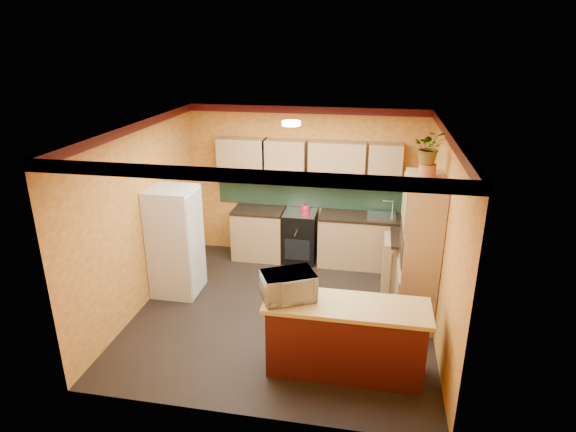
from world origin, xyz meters
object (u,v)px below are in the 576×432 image
(stove, at_px, (300,236))
(breakfast_bar, at_px, (345,340))
(pantry, at_px, (419,251))
(microwave, at_px, (288,286))
(base_cabinets_back, at_px, (335,240))
(fridge, at_px, (175,242))

(stove, relative_size, breakfast_bar, 0.51)
(pantry, distance_m, microwave, 2.07)
(base_cabinets_back, xyz_separation_m, stove, (-0.63, -0.00, 0.02))
(fridge, xyz_separation_m, microwave, (2.04, -1.50, 0.24))
(fridge, height_order, pantry, pantry)
(stove, distance_m, breakfast_bar, 3.15)
(fridge, distance_m, pantry, 3.61)
(base_cabinets_back, distance_m, fridge, 2.79)
(stove, distance_m, microwave, 3.07)
(fridge, bearing_deg, pantry, -2.29)
(pantry, xyz_separation_m, breakfast_bar, (-0.88, -1.35, -0.61))
(stove, bearing_deg, breakfast_bar, -71.10)
(fridge, xyz_separation_m, pantry, (3.60, -0.14, 0.20))
(pantry, xyz_separation_m, microwave, (-1.56, -1.35, 0.04))
(fridge, bearing_deg, breakfast_bar, -28.84)
(fridge, xyz_separation_m, breakfast_bar, (2.72, -1.50, -0.41))
(breakfast_bar, distance_m, microwave, 0.95)
(fridge, bearing_deg, microwave, -36.33)
(microwave, bearing_deg, breakfast_bar, -27.19)
(base_cabinets_back, xyz_separation_m, pantry, (1.28, -1.63, 0.61))
(pantry, height_order, breakfast_bar, pantry)
(stove, height_order, breakfast_bar, stove)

